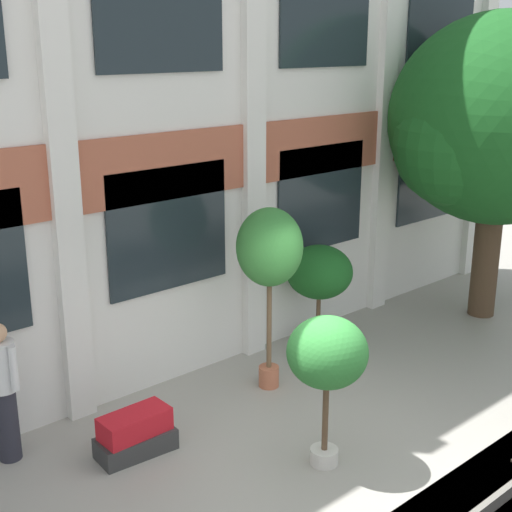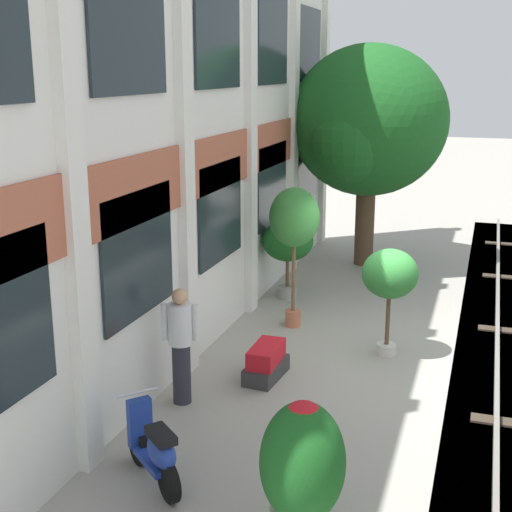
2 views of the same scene
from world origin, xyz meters
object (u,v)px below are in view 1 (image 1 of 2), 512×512
Objects in this scene: broadleaf_tree at (499,126)px; potted_plant_tall_urn at (270,251)px; resident_by_doorway at (3,388)px; potted_plant_terracotta_small at (327,356)px; potted_plant_square_trough at (135,434)px; potted_plant_low_pan at (319,275)px.

broadleaf_tree reaches higher than potted_plant_tall_urn.
resident_by_doorway is (-3.50, 0.67, -1.08)m from potted_plant_tall_urn.
potted_plant_terracotta_small is at bearing 120.38° from resident_by_doorway.
potted_plant_terracotta_small is 0.70× the size of potted_plant_tall_urn.
potted_plant_tall_urn is at bearing 5.36° from potted_plant_square_trough.
broadleaf_tree is at bearing -5.74° from potted_plant_tall_urn.
broadleaf_tree reaches higher than potted_plant_square_trough.
potted_plant_terracotta_small is 2.48m from potted_plant_square_trough.
resident_by_doorway is (-8.21, 1.14, -2.42)m from broadleaf_tree.
potted_plant_low_pan is 5.09m from resident_by_doorway.
potted_plant_terracotta_small is 2.11m from potted_plant_tall_urn.
broadleaf_tree is 2.00× the size of potted_plant_tall_urn.
potted_plant_low_pan is at bearing 162.41° from resident_by_doorway.
potted_plant_square_trough is (-3.93, -0.78, -0.92)m from potted_plant_low_pan.
potted_plant_terracotta_small is at bearing -135.05° from potted_plant_low_pan.
potted_plant_terracotta_small is (-2.41, -2.41, 0.19)m from potted_plant_low_pan.
broadleaf_tree is 3.94m from potted_plant_low_pan.
resident_by_doorway is (-2.67, 2.51, -0.45)m from potted_plant_terracotta_small.
potted_plant_terracotta_small reaches higher than resident_by_doorway.
potted_plant_low_pan is (-3.13, 1.04, -2.17)m from broadleaf_tree.
broadleaf_tree is 2.87× the size of potted_plant_terracotta_small.
broadleaf_tree is 6.04m from potted_plant_terracotta_small.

